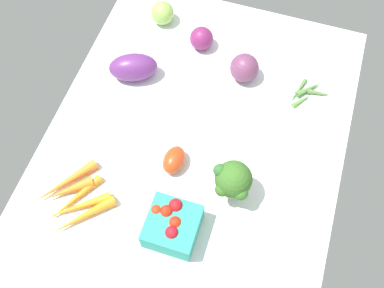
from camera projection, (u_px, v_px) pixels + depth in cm
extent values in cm
cube|color=white|center=(192.00, 149.00, 117.18)|extent=(104.00, 76.00, 2.00)
sphere|color=#8DC152|center=(162.00, 13.00, 133.31)|extent=(6.94, 6.94, 6.94)
ellipsoid|color=#652D74|center=(133.00, 67.00, 123.52)|extent=(12.33, 15.33, 7.70)
cone|color=#59913C|center=(302.00, 100.00, 122.29)|extent=(6.16, 5.27, 1.41)
cone|color=#507B3F|center=(298.00, 92.00, 123.67)|extent=(9.37, 3.86, 1.24)
cone|color=#54833D|center=(310.00, 88.00, 123.80)|extent=(7.74, 7.45, 1.89)
cone|color=#56793E|center=(320.00, 93.00, 123.21)|extent=(2.20, 7.02, 1.57)
cone|color=orange|center=(65.00, 183.00, 110.28)|extent=(15.79, 12.43, 2.66)
cone|color=orange|center=(69.00, 190.00, 109.27)|extent=(10.12, 10.94, 2.87)
cone|color=orange|center=(74.00, 199.00, 108.53)|extent=(15.43, 9.47, 2.14)
cone|color=orange|center=(78.00, 207.00, 107.53)|extent=(11.57, 14.03, 2.39)
cone|color=orange|center=(84.00, 216.00, 106.27)|extent=(13.91, 12.81, 2.71)
sphere|color=#6E385B|center=(244.00, 68.00, 123.25)|extent=(7.99, 7.99, 7.99)
ellipsoid|color=red|center=(174.00, 160.00, 111.75)|extent=(8.01, 5.76, 5.20)
sphere|color=#78245A|center=(202.00, 38.00, 128.90)|extent=(6.76, 6.76, 6.76)
cube|color=teal|center=(173.00, 227.00, 102.89)|extent=(11.68, 11.68, 6.97)
sphere|color=red|center=(166.00, 211.00, 101.21)|extent=(2.90, 2.90, 2.90)
sphere|color=red|center=(172.00, 233.00, 98.88)|extent=(2.99, 2.99, 2.99)
sphere|color=red|center=(175.00, 223.00, 100.41)|extent=(3.05, 3.05, 3.05)
sphere|color=red|center=(156.00, 210.00, 101.80)|extent=(2.65, 2.65, 2.65)
sphere|color=red|center=(176.00, 205.00, 101.89)|extent=(3.26, 3.26, 3.26)
cylinder|color=#A0BD88|center=(231.00, 189.00, 108.18)|extent=(3.68, 3.68, 5.20)
sphere|color=#376824|center=(233.00, 179.00, 102.98)|extent=(8.74, 8.74, 8.74)
sphere|color=#366F27|center=(240.00, 193.00, 101.84)|extent=(3.53, 3.53, 3.53)
sphere|color=#376220|center=(221.00, 171.00, 104.22)|extent=(3.32, 3.32, 3.32)
sphere|color=#31632A|center=(220.00, 170.00, 101.69)|extent=(2.99, 2.99, 2.99)
sphere|color=#376425|center=(222.00, 189.00, 102.38)|extent=(3.39, 3.39, 3.39)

